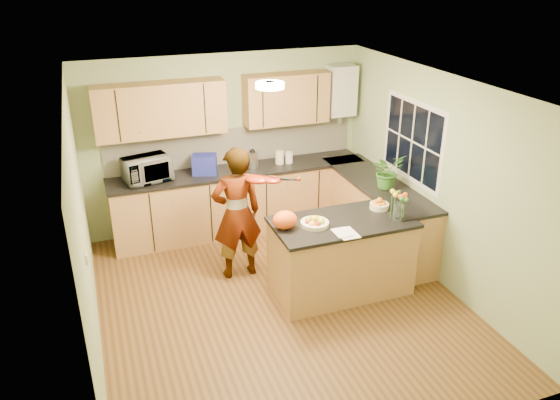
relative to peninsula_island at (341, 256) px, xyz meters
name	(u,v)px	position (x,y,z in m)	size (l,w,h in m)	color
floor	(280,301)	(-0.76, 0.01, -0.46)	(4.50, 4.50, 0.00)	#503417
ceiling	(280,87)	(-0.76, 0.01, 2.04)	(4.00, 4.50, 0.02)	white
wall_back	(226,142)	(-0.76, 2.26, 0.79)	(4.00, 0.02, 2.50)	#99AD7B
wall_front	(387,326)	(-0.76, -2.24, 0.79)	(4.00, 0.02, 2.50)	#99AD7B
wall_left	(83,233)	(-2.76, 0.01, 0.79)	(0.02, 4.50, 2.50)	#99AD7B
wall_right	(438,180)	(1.24, 0.01, 0.79)	(0.02, 4.50, 2.50)	#99AD7B
back_counter	(240,199)	(-0.66, 1.96, 0.01)	(3.64, 0.62, 0.94)	#AC7E44
right_counter	(376,214)	(0.94, 0.86, 0.01)	(0.62, 2.24, 0.94)	#AC7E44
splashback	(233,145)	(-0.66, 2.24, 0.74)	(3.60, 0.02, 0.52)	silver
upper_cabinets	(215,105)	(-0.94, 2.09, 1.39)	(3.20, 0.34, 0.70)	#AC7E44
boiler	(341,91)	(0.94, 2.10, 1.43)	(0.40, 0.30, 0.86)	silver
window_right	(412,141)	(1.23, 0.61, 1.09)	(0.01, 1.30, 1.05)	silver
light_switch	(87,258)	(-2.75, -0.59, 0.84)	(0.02, 0.09, 0.09)	silver
ceiling_lamp	(270,85)	(-0.76, 0.31, 2.00)	(0.30, 0.30, 0.07)	#FFEABF
peninsula_island	(341,256)	(0.00, 0.00, 0.00)	(1.61, 0.83, 0.92)	#AC7E44
fruit_dish	(315,222)	(-0.35, 0.00, 0.51)	(0.32, 0.32, 0.11)	#F1E3C1
orange_bowl	(379,204)	(0.55, 0.15, 0.52)	(0.23, 0.23, 0.13)	#F1E3C1
flower_vase	(400,196)	(0.60, -0.18, 0.75)	(0.24, 0.24, 0.44)	silver
orange_bag	(285,220)	(-0.69, 0.05, 0.56)	(0.27, 0.23, 0.21)	#F85214
papers	(347,233)	(-0.10, -0.30, 0.47)	(0.21, 0.28, 0.01)	white
violinist	(237,214)	(-1.04, 0.76, 0.38)	(0.61, 0.40, 1.68)	tan
violin	(258,179)	(-0.84, 0.54, 0.88)	(0.66, 0.26, 0.13)	#4E1104
microwave	(147,169)	(-1.92, 1.95, 0.64)	(0.59, 0.40, 0.33)	silver
blue_box	(205,164)	(-1.15, 1.96, 0.61)	(0.33, 0.24, 0.26)	navy
kettle	(253,159)	(-0.46, 1.98, 0.60)	(0.16, 0.16, 0.31)	#B4B3B8
jar_cream	(280,157)	(-0.05, 1.97, 0.57)	(0.12, 0.12, 0.19)	#F1E3C1
jar_white	(289,157)	(0.09, 1.95, 0.56)	(0.11, 0.11, 0.17)	silver
potted_plant	(387,171)	(0.94, 0.67, 0.70)	(0.41, 0.35, 0.45)	#3A7627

